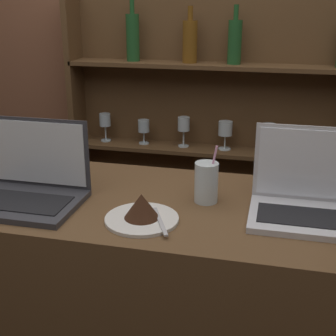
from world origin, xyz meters
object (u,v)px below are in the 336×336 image
(laptop_near, at_px, (28,185))
(laptop_far, at_px, (307,198))
(cake_plate, at_px, (142,211))
(water_glass, at_px, (206,182))

(laptop_near, relative_size, laptop_far, 1.09)
(laptop_far, bearing_deg, cake_plate, -162.11)
(laptop_near, height_order, water_glass, laptop_near)
(cake_plate, distance_m, water_glass, 0.23)
(laptop_far, bearing_deg, water_glass, 174.30)
(laptop_near, xyz_separation_m, laptop_far, (0.83, 0.09, 0.00))
(laptop_far, xyz_separation_m, cake_plate, (-0.45, -0.14, -0.03))
(laptop_near, xyz_separation_m, cake_plate, (0.38, -0.05, -0.02))
(laptop_near, height_order, cake_plate, laptop_near)
(laptop_near, bearing_deg, cake_plate, -8.19)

